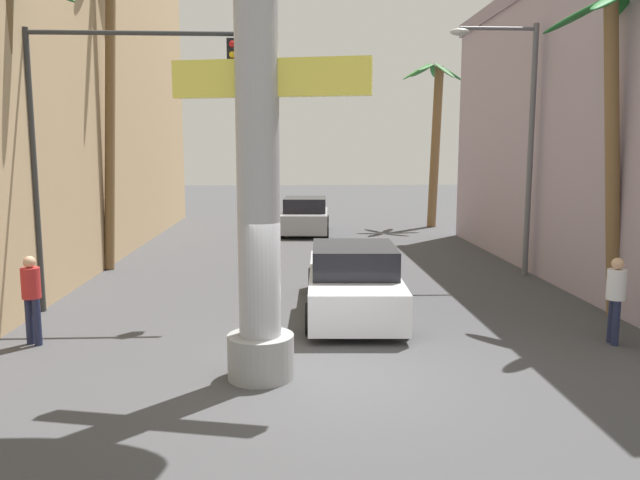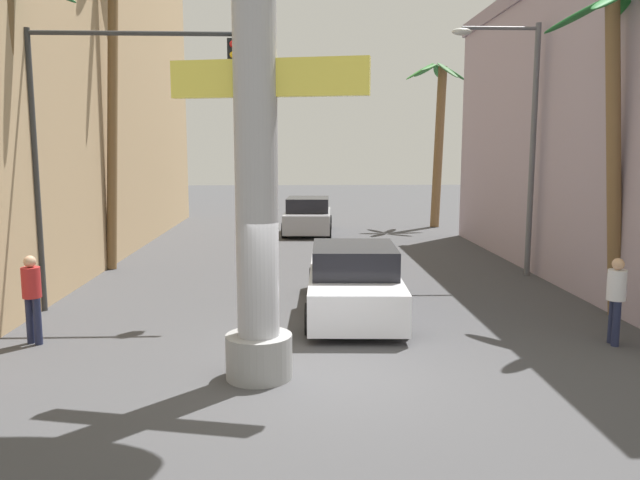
# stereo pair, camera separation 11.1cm
# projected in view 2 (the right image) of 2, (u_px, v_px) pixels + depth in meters

# --- Properties ---
(ground_plane) EXTENTS (89.98, 89.98, 0.00)m
(ground_plane) POSITION_uv_depth(u_px,v_px,m) (311.00, 264.00, 19.87)
(ground_plane) COLOR #424244
(neon_sign_pole) EXTENTS (3.38, 1.06, 9.55)m
(neon_sign_pole) POSITION_uv_depth(u_px,v_px,m) (256.00, 76.00, 9.29)
(neon_sign_pole) COLOR #9E9EA3
(neon_sign_pole) RESTS_ON ground
(street_lamp) EXTENTS (2.48, 0.28, 7.05)m
(street_lamp) POSITION_uv_depth(u_px,v_px,m) (520.00, 126.00, 17.44)
(street_lamp) COLOR #59595E
(street_lamp) RESTS_ON ground
(traffic_light_mast) EXTENTS (5.21, 0.32, 6.17)m
(traffic_light_mast) POSITION_uv_depth(u_px,v_px,m) (105.00, 116.00, 13.54)
(traffic_light_mast) COLOR #333333
(traffic_light_mast) RESTS_ON ground
(car_lead) EXTENTS (2.25, 5.28, 1.56)m
(car_lead) POSITION_uv_depth(u_px,v_px,m) (353.00, 281.00, 13.85)
(car_lead) COLOR black
(car_lead) RESTS_ON ground
(car_far) EXTENTS (2.28, 4.32, 1.56)m
(car_far) POSITION_uv_depth(u_px,v_px,m) (308.00, 216.00, 27.08)
(car_far) COLOR black
(car_far) RESTS_ON ground
(palm_tree_near_left) EXTENTS (3.01, 3.13, 7.38)m
(palm_tree_near_left) POSITION_uv_depth(u_px,v_px,m) (1.00, 106.00, 12.81)
(palm_tree_near_left) COLOR brown
(palm_tree_near_left) RESTS_ON ground
(palm_tree_near_right) EXTENTS (3.08, 3.25, 6.84)m
(palm_tree_near_right) POSITION_uv_depth(u_px,v_px,m) (619.00, 103.00, 12.99)
(palm_tree_near_right) COLOR brown
(palm_tree_near_right) RESTS_ON ground
(palm_tree_mid_left) EXTENTS (3.11, 3.36, 9.23)m
(palm_tree_mid_left) POSITION_uv_depth(u_px,v_px,m) (108.00, 72.00, 18.47)
(palm_tree_mid_left) COLOR brown
(palm_tree_mid_left) RESTS_ON ground
(palm_tree_far_right) EXTENTS (2.94, 2.85, 7.63)m
(palm_tree_far_right) POSITION_uv_depth(u_px,v_px,m) (438.00, 129.00, 29.01)
(palm_tree_far_right) COLOR brown
(palm_tree_far_right) RESTS_ON ground
(pedestrian_by_sign) EXTENTS (0.38, 0.38, 1.64)m
(pedestrian_by_sign) POSITION_uv_depth(u_px,v_px,m) (616.00, 294.00, 11.50)
(pedestrian_by_sign) COLOR #1E233F
(pedestrian_by_sign) RESTS_ON ground
(pedestrian_curb_left) EXTENTS (0.46, 0.46, 1.68)m
(pedestrian_curb_left) POSITION_uv_depth(u_px,v_px,m) (32.00, 293.00, 11.54)
(pedestrian_curb_left) COLOR #1E233F
(pedestrian_curb_left) RESTS_ON ground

